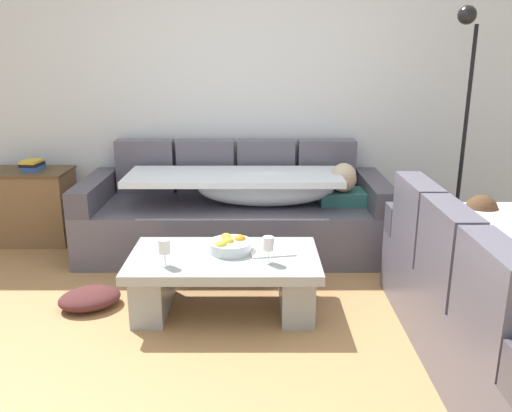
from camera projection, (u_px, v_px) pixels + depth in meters
The scene contains 13 objects.
ground_plane at pixel (239, 356), 2.93m from camera, with size 14.00×14.00×0.00m, color #A77A4A.
back_wall at pixel (245, 83), 4.62m from camera, with size 9.00×0.10×2.70m, color silver.
couch_along_wall at pixel (240, 213), 4.40m from camera, with size 2.48×0.92×0.88m.
couch_near_window at pixel (509, 304), 2.80m from camera, with size 0.92×2.00×0.88m.
coffee_table at pixel (225, 276), 3.39m from camera, with size 1.20×0.68×0.38m.
fruit_bowl at pixel (230, 245), 3.41m from camera, with size 0.28×0.28×0.10m.
wine_glass_near_left at pixel (165, 248), 3.16m from camera, with size 0.07×0.07×0.17m.
wine_glass_near_right at pixel (269, 245), 3.20m from camera, with size 0.07×0.07×0.17m.
open_magazine at pixel (272, 251), 3.41m from camera, with size 0.28×0.21×0.01m, color white.
side_cabinet at pixel (31, 206), 4.62m from camera, with size 0.72×0.44×0.64m.
book_stack_on_cabinet at pixel (33, 165), 4.52m from camera, with size 0.16×0.22×0.09m.
floor_lamp at pixel (462, 117), 4.21m from camera, with size 0.33×0.31×1.95m.
crumpled_garment at pixel (90, 298), 3.48m from camera, with size 0.40×0.32×0.12m, color #4C2323.
Camera 1 is at (0.10, -2.58, 1.62)m, focal length 37.18 mm.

